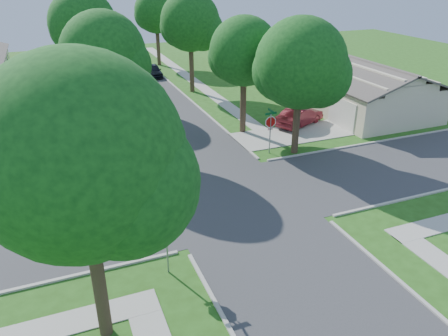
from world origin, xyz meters
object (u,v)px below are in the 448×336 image
house_ne_near (354,90)px  car_curb_west (97,61)px  tree_e_far (157,13)px  car_curb_east (154,71)px  tree_w_near (105,58)px  tree_e_near (245,55)px  house_ne_far (261,53)px  stop_sign_ne (270,124)px  tree_e_mid (191,24)px  tree_w_far (73,21)px  tree_ne_corner (301,68)px  tree_w_mid (84,27)px  tree_sw_corner (83,165)px  stop_sign_sw (166,230)px  car_driveway (300,116)px

house_ne_near → car_curb_west: (-18.33, 25.51, -0.93)m
tree_e_far → car_curb_east: (-2.08, -5.60, -5.32)m
tree_w_near → tree_e_near: bearing=-0.0°
house_ne_far → car_curb_east: 13.36m
stop_sign_ne → tree_e_mid: size_ratio=0.32×
tree_w_far → tree_ne_corner: bearing=-69.7°
tree_w_mid → stop_sign_ne: bearing=-60.2°
tree_e_far → tree_w_near: size_ratio=0.97×
tree_w_far → tree_sw_corner: 41.10m
tree_e_far → stop_sign_sw: bearing=-103.7°
stop_sign_ne → car_driveway: stop_sign_ne is taller
tree_sw_corner → house_ne_far: tree_sw_corner is taller
tree_sw_corner → car_curb_east: tree_sw_corner is taller
tree_sw_corner → house_ne_near: (23.43, 17.99, -4.75)m
tree_w_mid → tree_sw_corner: bearing=-95.7°
tree_e_far → car_driveway: size_ratio=2.01×
tree_e_near → tree_e_mid: bearing=90.0°
tree_w_near → stop_sign_sw: bearing=-90.2°
stop_sign_sw → car_curb_east: 33.95m
tree_w_far → tree_e_near: bearing=-69.4°
tree_e_far → car_driveway: 26.25m
tree_e_near → tree_w_mid: bearing=128.0°
tree_w_near → tree_sw_corner: 16.24m
tree_e_far → tree_w_far: size_ratio=1.09×
tree_e_far → tree_w_near: tree_w_near is taller
tree_w_far → car_curb_west: 5.99m
tree_e_near → tree_w_mid: (-9.39, 12.00, 0.85)m
tree_e_near → tree_w_far: bearing=110.6°
tree_w_far → tree_w_near: bearing=-90.0°
tree_e_near → car_driveway: size_ratio=1.91×
stop_sign_sw → house_ne_near: size_ratio=0.22×
tree_sw_corner → house_ne_near: tree_sw_corner is taller
tree_e_near → tree_e_far: tree_e_far is taller
tree_ne_corner → tree_w_near: bearing=156.4°
stop_sign_ne → tree_w_mid: size_ratio=0.31×
tree_e_mid → tree_w_far: 16.06m
tree_sw_corner → car_curb_west: 44.16m
stop_sign_ne → house_ne_near: 12.94m
car_driveway → car_curb_east: (-6.69, 19.71, -0.06)m
tree_w_mid → car_curb_east: 11.93m
tree_e_near → house_ne_far: (11.24, 19.99, -4.13)m
stop_sign_ne → tree_e_far: tree_e_far is taller
tree_w_mid → car_curb_west: (2.30, 15.50, -5.91)m
stop_sign_sw → tree_sw_corner: 5.54m
tree_ne_corner → car_driveway: bearing=56.3°
tree_e_far → house_ne_far: 13.09m
stop_sign_ne → house_ne_near: size_ratio=0.22×
tree_w_far → tree_ne_corner: tree_ne_corner is taller
tree_e_near → tree_w_far: (-9.40, 25.00, -0.14)m
tree_e_near → car_driveway: tree_e_near is taller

